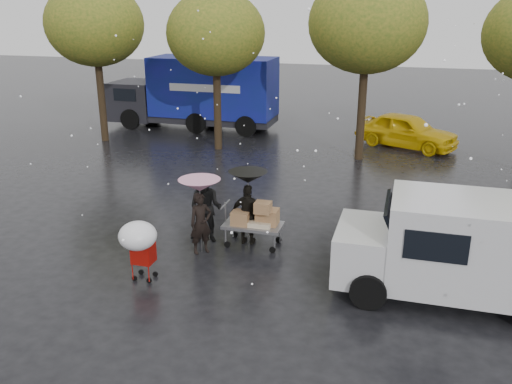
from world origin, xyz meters
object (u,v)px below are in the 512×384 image
(yellow_taxi, at_px, (406,131))
(shopping_cart, at_px, (139,239))
(person_black, at_px, (248,215))
(white_van, at_px, (464,248))
(vendor_cart, at_px, (256,219))
(person_pink, at_px, (201,223))
(blue_truck, at_px, (198,93))

(yellow_taxi, bearing_deg, shopping_cart, -176.43)
(person_black, distance_m, white_van, 5.29)
(vendor_cart, relative_size, shopping_cart, 1.04)
(person_black, distance_m, shopping_cart, 3.17)
(person_black, bearing_deg, person_pink, 40.77)
(person_black, distance_m, blue_truck, 14.17)
(person_pink, relative_size, blue_truck, 0.19)
(vendor_cart, height_order, yellow_taxi, yellow_taxi)
(person_black, height_order, blue_truck, blue_truck)
(person_black, relative_size, shopping_cart, 1.10)
(person_pink, bearing_deg, blue_truck, 68.74)
(white_van, xyz_separation_m, blue_truck, (-11.46, 14.04, 0.60))
(vendor_cart, distance_m, white_van, 5.05)
(vendor_cart, bearing_deg, yellow_taxi, 73.18)
(vendor_cart, relative_size, white_van, 0.31)
(person_pink, distance_m, yellow_taxi, 13.16)
(vendor_cart, xyz_separation_m, yellow_taxi, (3.48, 11.53, 0.02))
(person_pink, bearing_deg, shopping_cart, -155.15)
(shopping_cart, bearing_deg, yellow_taxi, 68.95)
(white_van, bearing_deg, person_black, 164.42)
(blue_truck, bearing_deg, white_van, -50.78)
(person_pink, bearing_deg, yellow_taxi, 25.99)
(person_pink, bearing_deg, white_van, -48.58)
(shopping_cart, bearing_deg, person_pink, 67.96)
(person_black, distance_m, vendor_cart, 0.26)
(shopping_cart, height_order, blue_truck, blue_truck)
(shopping_cart, relative_size, blue_truck, 0.18)
(blue_truck, bearing_deg, shopping_cart, -73.04)
(vendor_cart, distance_m, blue_truck, 14.35)
(person_pink, height_order, vendor_cart, person_pink)
(person_pink, distance_m, shopping_cart, 1.98)
(person_black, relative_size, blue_truck, 0.19)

